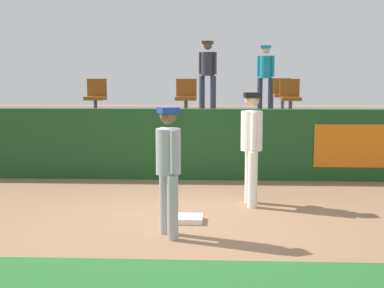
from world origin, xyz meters
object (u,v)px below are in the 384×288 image
(seat_back_right, at_px, (282,93))
(spectator_capped, at_px, (266,72))
(seat_front_right, at_px, (290,95))
(seat_front_left, at_px, (96,95))
(spectator_hooded, at_px, (208,70))
(player_runner_visitor, at_px, (168,163))
(first_base, at_px, (189,219))
(seat_front_center, at_px, (186,95))
(player_fielder_home, at_px, (252,141))

(seat_back_right, distance_m, spectator_capped, 0.95)
(seat_front_right, xyz_separation_m, seat_back_right, (0.04, 1.80, 0.00))
(seat_front_left, xyz_separation_m, spectator_hooded, (2.50, 2.43, 0.59))
(player_runner_visitor, distance_m, seat_back_right, 7.55)
(first_base, bearing_deg, seat_front_center, 93.78)
(seat_front_right, bearing_deg, seat_front_left, 180.00)
(player_runner_visitor, distance_m, spectator_capped, 8.18)
(player_fielder_home, distance_m, seat_front_center, 3.84)
(spectator_hooded, bearing_deg, first_base, 109.83)
(player_fielder_home, height_order, player_runner_visitor, player_fielder_home)
(player_fielder_home, bearing_deg, spectator_capped, 167.25)
(seat_front_center, distance_m, seat_back_right, 2.98)
(seat_front_center, xyz_separation_m, spectator_capped, (2.00, 2.50, 0.52))
(seat_front_right, height_order, seat_front_left, same)
(first_base, height_order, spectator_hooded, spectator_hooded)
(seat_back_right, xyz_separation_m, spectator_capped, (-0.38, 0.70, 0.52))
(first_base, height_order, player_runner_visitor, player_runner_visitor)
(seat_front_center, height_order, seat_front_right, same)
(player_fielder_home, relative_size, player_runner_visitor, 1.08)
(seat_front_right, xyz_separation_m, spectator_capped, (-0.34, 2.50, 0.52))
(player_fielder_home, bearing_deg, first_base, -47.90)
(seat_back_right, bearing_deg, first_base, -107.82)
(spectator_hooded, xyz_separation_m, spectator_capped, (1.56, 0.07, -0.07))
(seat_back_right, height_order, spectator_hooded, spectator_hooded)
(player_fielder_home, bearing_deg, player_runner_visitor, -39.26)
(player_runner_visitor, xyz_separation_m, seat_front_center, (-0.08, 5.37, 0.66))
(seat_front_center, distance_m, spectator_hooded, 2.54)
(seat_front_center, relative_size, seat_front_left, 1.00)
(player_runner_visitor, relative_size, seat_front_right, 2.02)
(seat_front_left, height_order, spectator_capped, spectator_capped)
(seat_front_left, bearing_deg, player_fielder_home, -47.15)
(seat_front_right, relative_size, spectator_capped, 0.49)
(seat_front_center, bearing_deg, seat_back_right, 37.13)
(player_runner_visitor, height_order, seat_back_right, seat_back_right)
(player_fielder_home, relative_size, seat_front_right, 2.17)
(player_fielder_home, height_order, seat_front_left, seat_front_left)
(player_runner_visitor, xyz_separation_m, spectator_hooded, (0.36, 7.79, 1.25))
(player_runner_visitor, bearing_deg, player_fielder_home, 120.90)
(seat_front_center, relative_size, spectator_capped, 0.49)
(player_fielder_home, bearing_deg, seat_front_center, -166.41)
(player_fielder_home, relative_size, seat_front_left, 2.17)
(seat_back_right, distance_m, spectator_hooded, 2.12)
(spectator_hooded, bearing_deg, player_runner_visitor, 108.30)
(player_fielder_home, xyz_separation_m, seat_front_center, (-1.26, 3.58, 0.59))
(seat_front_center, bearing_deg, first_base, -86.22)
(spectator_capped, bearing_deg, first_base, 97.26)
(player_runner_visitor, distance_m, seat_front_center, 5.41)
(spectator_hooded, bearing_deg, seat_front_center, 100.64)
(seat_front_right, distance_m, spectator_capped, 2.58)
(first_base, relative_size, seat_front_left, 0.48)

